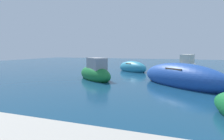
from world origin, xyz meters
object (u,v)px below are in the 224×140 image
object	(u,v)px
moored_boat_0	(188,66)
moored_boat_6	(182,78)
moored_boat_1	(95,73)
moored_boat_8	(132,68)

from	to	relation	value
moored_boat_0	moored_boat_6	xyz separation A→B (m)	(-0.58, -8.20, -0.02)
moored_boat_0	moored_boat_1	distance (m)	10.02
moored_boat_1	moored_boat_8	distance (m)	6.08
moored_boat_0	moored_boat_1	bearing A→B (deg)	156.89
moored_boat_6	moored_boat_8	xyz separation A→B (m)	(-4.53, 6.43, -0.12)
moored_boat_0	moored_boat_6	bearing A→B (deg)	-167.49
moored_boat_6	moored_boat_8	world-z (taller)	moored_boat_6
moored_boat_0	moored_boat_8	xyz separation A→B (m)	(-5.11, -1.77, -0.14)
moored_boat_1	moored_boat_0	bearing A→B (deg)	-89.30
moored_boat_0	moored_boat_1	size ratio (longest dim) A/B	1.11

